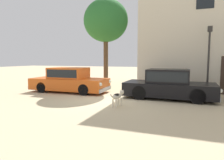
% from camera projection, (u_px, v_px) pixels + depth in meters
% --- Properties ---
extents(ground_plane, '(80.00, 80.00, 0.00)m').
position_uv_depth(ground_plane, '(107.00, 98.00, 9.80)').
color(ground_plane, '#CCB78E').
extents(parked_sedan_nearest, '(4.69, 1.85, 1.44)m').
position_uv_depth(parked_sedan_nearest, '(69.00, 80.00, 11.69)').
color(parked_sedan_nearest, '#D15619').
rests_on(parked_sedan_nearest, ground_plane).
extents(parked_sedan_second, '(4.46, 1.95, 1.44)m').
position_uv_depth(parked_sedan_second, '(169.00, 84.00, 9.69)').
color(parked_sedan_second, black).
rests_on(parked_sedan_second, ground_plane).
extents(stray_dog_spotted, '(0.34, 1.05, 0.67)m').
position_uv_depth(stray_dog_spotted, '(118.00, 96.00, 8.04)').
color(stray_dog_spotted, beige).
rests_on(stray_dog_spotted, ground_plane).
extents(street_lamp, '(0.22, 0.22, 3.63)m').
position_uv_depth(street_lamp, '(209.00, 51.00, 10.30)').
color(street_lamp, '#2D2B28').
rests_on(street_lamp, ground_plane).
extents(acacia_tree_left, '(2.96, 2.66, 5.88)m').
position_uv_depth(acacia_tree_left, '(106.00, 21.00, 13.02)').
color(acacia_tree_left, brown).
rests_on(acacia_tree_left, ground_plane).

